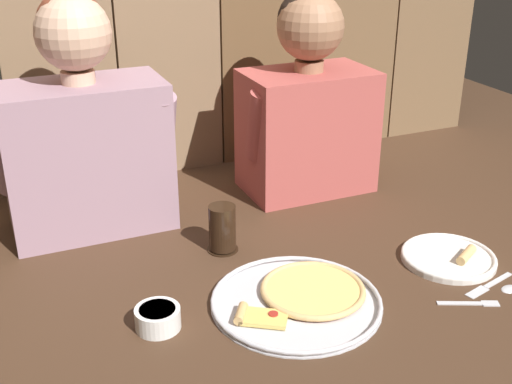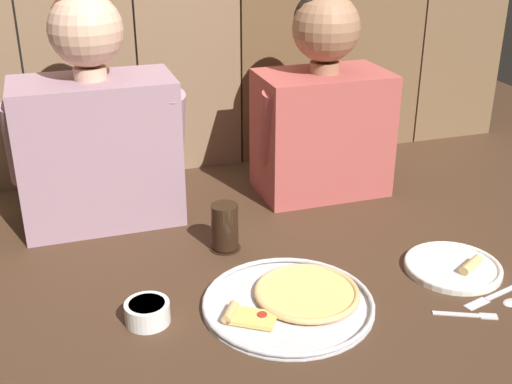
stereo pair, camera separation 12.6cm
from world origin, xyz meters
TOP-DOWN VIEW (x-y plane):
  - ground_plane at (0.00, 0.00)m, footprint 3.20×3.20m
  - pizza_tray at (0.02, -0.09)m, footprint 0.36×0.36m
  - dinner_plate at (0.42, -0.08)m, footprint 0.22×0.22m
  - drinking_glass at (-0.05, 0.18)m, footprint 0.08×0.08m
  - dipping_bowl at (-0.28, -0.06)m, footprint 0.09×0.09m
  - table_fork at (0.35, -0.24)m, footprint 0.12×0.07m
  - table_knife at (0.44, -0.20)m, footprint 0.15×0.06m
  - diner_left at (-0.31, 0.44)m, footprint 0.43×0.22m
  - diner_right at (0.31, 0.44)m, footprint 0.39×0.22m

SIDE VIEW (x-z plane):
  - ground_plane at x=0.00m, z-range 0.00..0.00m
  - table_knife at x=0.44m, z-range 0.00..0.00m
  - table_fork at x=0.35m, z-range 0.00..0.01m
  - dinner_plate at x=0.42m, z-range -0.01..0.03m
  - pizza_tray at x=0.02m, z-range 0.00..0.02m
  - dipping_bowl at x=-0.28m, z-range 0.00..0.05m
  - drinking_glass at x=-0.05m, z-range 0.00..0.12m
  - diner_right at x=0.31m, z-range -0.03..0.54m
  - diner_left at x=-0.31m, z-range -0.03..0.56m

